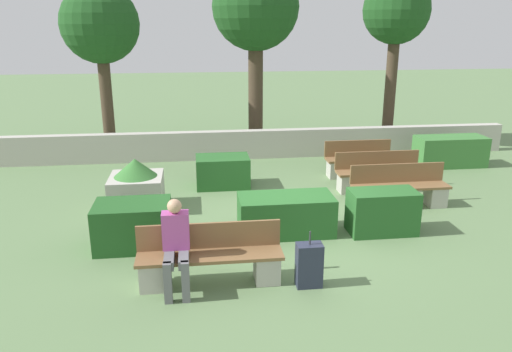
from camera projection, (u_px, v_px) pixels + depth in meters
The scene contains 17 objects.
ground_plane at pixel (281, 229), 9.26m from camera, with size 60.00×60.00×0.00m, color #607F51.
perimeter_wall at pixel (250, 144), 14.00m from camera, with size 14.90×0.30×0.79m.
bench_front at pixel (210, 261), 7.29m from camera, with size 2.12×0.48×0.87m.
bench_left_side at pixel (400, 191), 10.32m from camera, with size 2.02×0.48×0.87m.
bench_right_side at pixel (379, 176), 11.31m from camera, with size 1.97×0.48×0.87m.
bench_back at pixel (359, 163), 12.36m from camera, with size 1.69×0.49×0.87m.
person_seated_man at pixel (176, 242), 6.97m from camera, with size 0.38×0.64×1.34m.
hedge_block_near_left at pixel (450, 151), 13.23m from camera, with size 1.82×0.76×0.79m.
hedge_block_near_right at pixel (223, 171), 11.59m from camera, with size 1.22×0.81×0.71m.
hedge_block_mid_left at pixel (286, 215), 9.01m from camera, with size 1.70×0.82×0.71m.
hedge_block_mid_right at pixel (133, 225), 8.46m from camera, with size 1.27×0.86×0.78m.
hedge_block_far_left at pixel (382, 212), 9.02m from camera, with size 1.21×0.63×0.80m.
planter_corner_left at pixel (136, 186), 10.16m from camera, with size 1.06×1.06×1.06m.
suitcase at pixel (309, 265), 7.20m from camera, with size 0.37×0.24×0.86m.
tree_leftmost at pixel (100, 27), 13.73m from camera, with size 2.16×2.16×4.71m.
tree_center_left at pixel (256, 10), 14.20m from camera, with size 2.49×2.49×5.34m.
tree_center_right at pixel (396, 14), 14.44m from camera, with size 1.94×1.94×4.97m.
Camera 1 is at (-1.53, -8.42, 3.70)m, focal length 35.00 mm.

